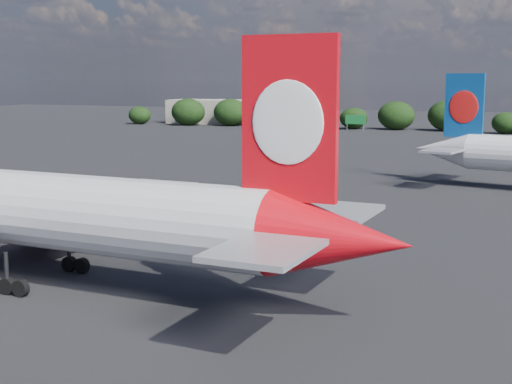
% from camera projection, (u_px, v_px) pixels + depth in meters
% --- Properties ---
extents(ground, '(500.00, 500.00, 0.00)m').
position_uv_depth(ground, '(278.00, 191.00, 97.51)').
color(ground, black).
rests_on(ground, ground).
extents(qantas_airliner, '(54.98, 52.25, 17.95)m').
position_uv_depth(qantas_airliner, '(34.00, 211.00, 53.36)').
color(qantas_airliner, silver).
rests_on(qantas_airliner, ground).
extents(terminal_building, '(42.00, 16.00, 8.00)m').
position_uv_depth(terminal_building, '(231.00, 112.00, 241.73)').
color(terminal_building, gray).
rests_on(terminal_building, ground).
extents(highway_sign, '(6.00, 0.30, 4.50)m').
position_uv_depth(highway_sign, '(355.00, 120.00, 209.97)').
color(highway_sign, '#136128').
rests_on(highway_sign, ground).
extents(billboard_yellow, '(5.00, 0.30, 5.50)m').
position_uv_depth(billboard_yellow, '(463.00, 118.00, 204.35)').
color(billboard_yellow, yellow).
rests_on(billboard_yellow, ground).
extents(horizon_treeline, '(205.95, 16.72, 9.16)m').
position_uv_depth(horizon_treeline, '(442.00, 117.00, 205.28)').
color(horizon_treeline, black).
rests_on(horizon_treeline, ground).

